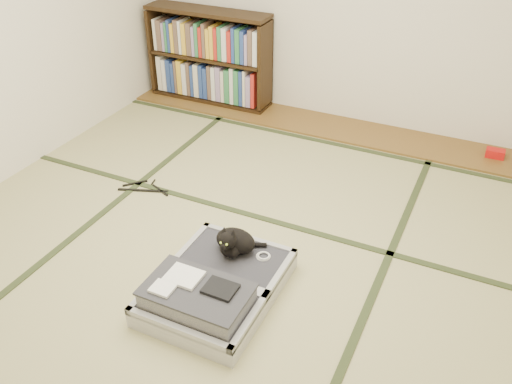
% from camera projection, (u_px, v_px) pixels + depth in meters
% --- Properties ---
extents(floor, '(4.50, 4.50, 0.00)m').
position_uv_depth(floor, '(227.00, 248.00, 3.61)').
color(floor, tan).
rests_on(floor, ground).
extents(wood_strip, '(4.00, 0.50, 0.02)m').
position_uv_depth(wood_strip, '(326.00, 126.00, 5.11)').
color(wood_strip, brown).
rests_on(wood_strip, ground).
extents(red_item, '(0.15, 0.09, 0.07)m').
position_uv_depth(red_item, '(495.00, 153.00, 4.57)').
color(red_item, red).
rests_on(red_item, wood_strip).
extents(room_shell, '(4.50, 4.50, 4.50)m').
position_uv_depth(room_shell, '(218.00, 28.00, 2.81)').
color(room_shell, white).
rests_on(room_shell, ground).
extents(tatami_borders, '(4.00, 4.50, 0.01)m').
position_uv_depth(tatami_borders, '(258.00, 209.00, 3.98)').
color(tatami_borders, '#2D381E').
rests_on(tatami_borders, ground).
extents(bookcase, '(1.26, 0.29, 0.92)m').
position_uv_depth(bookcase, '(209.00, 58.00, 5.39)').
color(bookcase, black).
rests_on(bookcase, wood_strip).
extents(suitcase, '(0.66, 0.88, 0.26)m').
position_uv_depth(suitcase, '(214.00, 288.00, 3.15)').
color(suitcase, '#A7A8AC').
rests_on(suitcase, floor).
extents(cat, '(0.29, 0.30, 0.24)m').
position_uv_depth(cat, '(234.00, 242.00, 3.31)').
color(cat, black).
rests_on(cat, suitcase).
extents(cable_coil, '(0.09, 0.09, 0.02)m').
position_uv_depth(cable_coil, '(263.00, 256.00, 3.32)').
color(cable_coil, white).
rests_on(cable_coil, suitcase).
extents(hanger, '(0.40, 0.25, 0.01)m').
position_uv_depth(hanger, '(145.00, 188.00, 4.20)').
color(hanger, black).
rests_on(hanger, floor).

